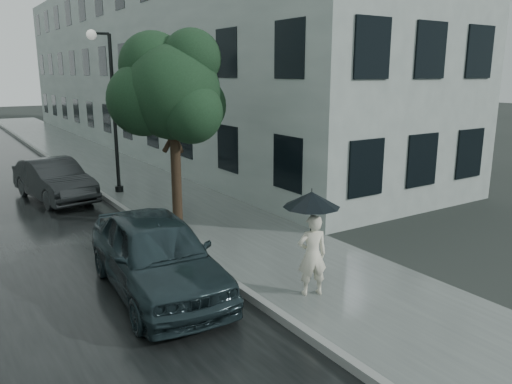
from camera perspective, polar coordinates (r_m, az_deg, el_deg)
ground at (r=10.52m, az=4.98°, el=-8.98°), size 120.00×120.00×0.00m
sidewalk at (r=20.99m, az=-15.03°, el=2.02°), size 3.50×60.00×0.01m
kerb_near at (r=20.50m, az=-19.88°, el=1.62°), size 0.15×60.00×0.15m
building_near at (r=29.46m, az=-10.41°, el=14.24°), size 7.02×36.00×9.00m
pedestrian at (r=9.22m, az=6.44°, el=-7.17°), size 0.65×0.53×1.53m
umbrella at (r=8.93m, az=6.37°, el=-0.85°), size 1.33×1.33×1.07m
street_tree at (r=12.96m, az=-9.64°, el=11.33°), size 3.11×2.83×5.09m
lamp_post at (r=17.41m, az=-16.46°, el=9.78°), size 0.85×0.35×5.34m
car_near at (r=9.46m, az=-11.30°, el=-6.96°), size 2.05×4.46×1.48m
car_far at (r=17.26m, az=-22.08°, el=1.30°), size 1.98×4.14×1.31m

